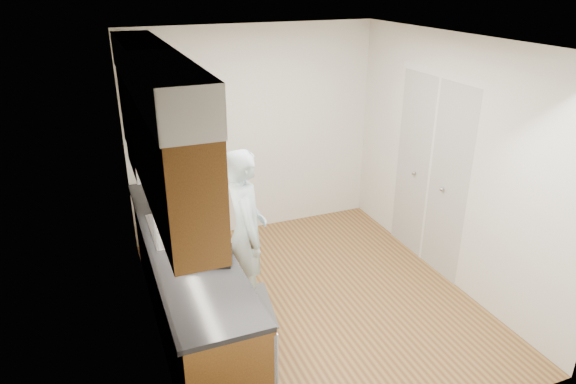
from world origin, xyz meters
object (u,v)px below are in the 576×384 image
object	(u,v)px
soda_can	(183,201)
dish_rack	(208,256)
soap_bottle_b	(189,194)
person	(246,222)
soap_bottle_a	(156,200)

from	to	relation	value
soda_can	dish_rack	bearing A→B (deg)	-90.94
soap_bottle_b	person	bearing A→B (deg)	-57.26
soda_can	dish_rack	size ratio (longest dim) A/B	0.29
soap_bottle_a	dish_rack	xyz separation A→B (m)	(0.24, -0.99, -0.11)
person	soap_bottle_a	bearing A→B (deg)	64.99
soap_bottle_b	dish_rack	distance (m)	1.14
soda_can	person	bearing A→B (deg)	-50.27
soda_can	dish_rack	xyz separation A→B (m)	(-0.02, -1.08, -0.02)
soap_bottle_a	soap_bottle_b	size ratio (longest dim) A/B	1.59
soap_bottle_a	soda_can	bearing A→B (deg)	19.31
soap_bottle_a	dish_rack	size ratio (longest dim) A/B	0.79
soap_bottle_a	soda_can	distance (m)	0.29
soap_bottle_b	soap_bottle_a	bearing A→B (deg)	-156.28
person	dish_rack	distance (m)	0.71
dish_rack	soap_bottle_a	bearing A→B (deg)	122.26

